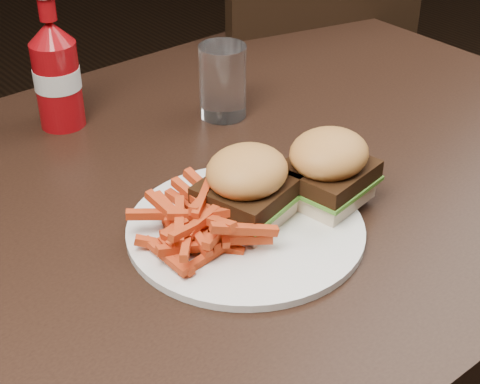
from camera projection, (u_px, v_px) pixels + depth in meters
dining_table at (218, 192)px, 0.95m from camera, size 1.20×0.80×0.04m
chair_far at (276, 127)px, 1.73m from camera, size 0.53×0.53×0.04m
plate at (246, 229)px, 0.84m from camera, size 0.27×0.27×0.01m
sandwich_half_a at (247, 209)px, 0.84m from camera, size 0.11×0.10×0.02m
sandwich_half_b at (326, 191)px, 0.87m from camera, size 0.10×0.10×0.02m
fries_pile at (200, 223)px, 0.80m from camera, size 0.15×0.15×0.05m
ketchup_bottle at (58, 86)px, 1.03m from camera, size 0.07×0.07×0.13m
tumbler at (223, 81)px, 1.05m from camera, size 0.09×0.09×0.11m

